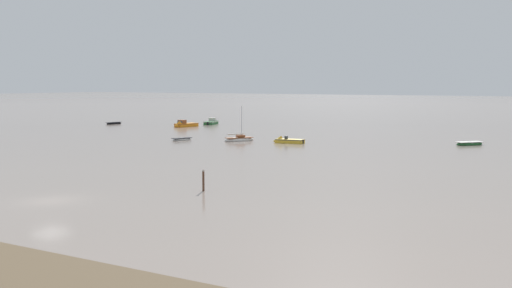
{
  "coord_description": "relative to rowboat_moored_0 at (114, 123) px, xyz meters",
  "views": [
    {
      "loc": [
        36.89,
        -31.63,
        8.83
      ],
      "look_at": [
        -5.49,
        39.35,
        0.69
      ],
      "focal_mm": 43.73,
      "sensor_mm": 36.0,
      "label": 1
    }
  ],
  "objects": [
    {
      "name": "motorboat_moored_1",
      "position": [
        18.03,
        0.73,
        0.16
      ],
      "size": [
        3.1,
        5.88,
        2.13
      ],
      "rotation": [
        0.0,
        0.0,
        4.49
      ],
      "color": "orange",
      "rests_on": "ground"
    },
    {
      "name": "rowboat_moored_0",
      "position": [
        0.0,
        0.0,
        0.0
      ],
      "size": [
        1.88,
        3.85,
        0.58
      ],
      "rotation": [
        0.0,
        0.0,
        1.4
      ],
      "color": "black",
      "rests_on": "ground"
    },
    {
      "name": "rowboat_moored_3",
      "position": [
        75.45,
        -7.54,
        0.03
      ],
      "size": [
        3.89,
        4.21,
        0.68
      ],
      "rotation": [
        0.0,
        0.0,
        0.86
      ],
      "color": "#23602D",
      "rests_on": "ground"
    },
    {
      "name": "rowboat_moored_2",
      "position": [
        35.8,
        -22.75,
        -0.01
      ],
      "size": [
        2.04,
        3.67,
        0.55
      ],
      "rotation": [
        0.0,
        0.0,
        1.31
      ],
      "color": "white",
      "rests_on": "ground"
    },
    {
      "name": "ground_plane",
      "position": [
        57.66,
        -67.22,
        -0.16
      ],
      "size": [
        800.0,
        800.0,
        0.0
      ],
      "primitive_type": "plane",
      "color": "gray"
    },
    {
      "name": "mooring_post_near",
      "position": [
        65.04,
        -57.82,
        0.67
      ],
      "size": [
        0.22,
        0.22,
        1.93
      ],
      "color": "#503323",
      "rests_on": "ground"
    },
    {
      "name": "motorboat_moored_0",
      "position": [
        18.2,
        10.71,
        0.15
      ],
      "size": [
        3.36,
        5.67,
        2.04
      ],
      "rotation": [
        0.0,
        0.0,
        1.87
      ],
      "color": "#23602D",
      "rests_on": "ground"
    },
    {
      "name": "motorboat_moored_2",
      "position": [
        51.49,
        -18.23,
        0.07
      ],
      "size": [
        4.89,
        2.14,
        1.63
      ],
      "rotation": [
        0.0,
        0.0,
        3.25
      ],
      "color": "gold",
      "rests_on": "ground"
    },
    {
      "name": "sailboat_moored_1",
      "position": [
        43.99,
        -19.17,
        0.08
      ],
      "size": [
        3.79,
        5.07,
        5.55
      ],
      "rotation": [
        0.0,
        0.0,
        1.05
      ],
      "color": "white",
      "rests_on": "ground"
    }
  ]
}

